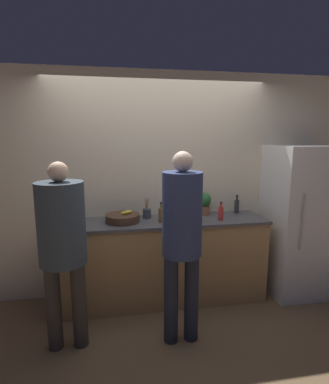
# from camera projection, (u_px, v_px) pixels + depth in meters

# --- Properties ---
(ground_plane) EXTENTS (14.00, 14.00, 0.00)m
(ground_plane) POSITION_uv_depth(u_px,v_px,m) (167.00, 314.00, 3.19)
(ground_plane) COLOR brown
(wall_back) EXTENTS (5.20, 0.06, 2.60)m
(wall_back) POSITION_uv_depth(u_px,v_px,m) (158.00, 185.00, 3.55)
(wall_back) COLOR beige
(wall_back) RESTS_ON ground_plane
(counter) EXTENTS (2.36, 0.59, 0.95)m
(counter) POSITION_uv_depth(u_px,v_px,m) (162.00, 260.00, 3.42)
(counter) COLOR tan
(counter) RESTS_ON ground_plane
(refrigerator) EXTENTS (0.77, 0.69, 1.77)m
(refrigerator) POSITION_uv_depth(u_px,v_px,m) (301.00, 220.00, 3.56)
(refrigerator) COLOR white
(refrigerator) RESTS_ON ground_plane
(person_left) EXTENTS (0.40, 0.40, 1.67)m
(person_left) POSITION_uv_depth(u_px,v_px,m) (62.00, 238.00, 2.52)
(person_left) COLOR #38332D
(person_left) RESTS_ON ground_plane
(person_center) EXTENTS (0.35, 0.35, 1.74)m
(person_center) POSITION_uv_depth(u_px,v_px,m) (182.00, 232.00, 2.61)
(person_center) COLOR #232838
(person_center) RESTS_ON ground_plane
(fruit_bowl) EXTENTS (0.37, 0.37, 0.12)m
(fruit_bowl) POSITION_uv_depth(u_px,v_px,m) (123.00, 218.00, 3.25)
(fruit_bowl) COLOR #4C3323
(fruit_bowl) RESTS_ON counter
(utensil_crock) EXTENTS (0.09, 0.09, 0.23)m
(utensil_crock) POSITION_uv_depth(u_px,v_px,m) (147.00, 213.00, 3.39)
(utensil_crock) COLOR #3D424C
(utensil_crock) RESTS_ON counter
(bottle_red) EXTENTS (0.06, 0.06, 0.21)m
(bottle_red) POSITION_uv_depth(u_px,v_px,m) (221.00, 213.00, 3.32)
(bottle_red) COLOR red
(bottle_red) RESTS_ON counter
(bottle_dark) EXTENTS (0.06, 0.06, 0.22)m
(bottle_dark) POSITION_uv_depth(u_px,v_px,m) (237.00, 206.00, 3.62)
(bottle_dark) COLOR #333338
(bottle_dark) RESTS_ON counter
(bottle_amber) EXTENTS (0.07, 0.07, 0.22)m
(bottle_amber) POSITION_uv_depth(u_px,v_px,m) (162.00, 214.00, 3.23)
(bottle_amber) COLOR brown
(bottle_amber) RESTS_ON counter
(cup_white) EXTENTS (0.08, 0.08, 0.10)m
(cup_white) POSITION_uv_depth(u_px,v_px,m) (69.00, 215.00, 3.34)
(cup_white) COLOR white
(cup_white) RESTS_ON counter
(potted_plant) EXTENTS (0.17, 0.17, 0.27)m
(potted_plant) POSITION_uv_depth(u_px,v_px,m) (204.00, 203.00, 3.54)
(potted_plant) COLOR #9E6042
(potted_plant) RESTS_ON counter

